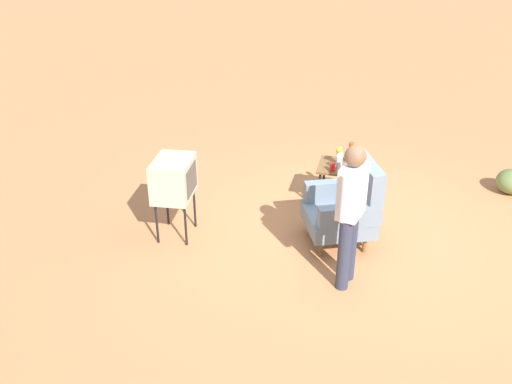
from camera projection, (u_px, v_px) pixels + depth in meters
The scene contains 10 objects.
ground_plane at pixel (349, 235), 7.25m from camera, with size 60.00×60.00×0.00m, color #C17A4C.
armchair at pixel (347, 206), 6.90m from camera, with size 1.00×1.01×1.06m.
side_table at pixel (339, 171), 7.73m from camera, with size 0.56×0.56×0.59m.
tv_on_stand at pixel (174, 179), 6.91m from camera, with size 0.63×0.49×1.03m.
person_standing at pixel (351, 209), 5.95m from camera, with size 0.56×0.30×1.64m.
soda_can_red at pixel (332, 167), 7.49m from camera, with size 0.07×0.07×0.12m, color red.
bottle_short_clear at pixel (339, 163), 7.52m from camera, with size 0.06×0.06×0.20m, color silver.
bottle_tall_amber at pixel (351, 153), 7.68m from camera, with size 0.07×0.07×0.30m, color brown.
flower_vase at pixel (339, 155), 7.64m from camera, with size 0.15×0.10×0.27m.
shrub_mid at pixel (512, 182), 8.19m from camera, with size 0.45×0.45×0.35m, color olive.
Camera 1 is at (6.27, 0.31, 3.86)m, focal length 40.40 mm.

